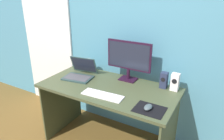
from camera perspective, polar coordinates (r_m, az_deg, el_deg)
wall_back at (r=2.32m, az=4.55°, el=11.73°), size 6.00×0.04×2.50m
door_left at (r=3.05m, az=-17.01°, el=8.69°), size 0.82×0.02×2.02m
desk at (r=2.19m, az=-0.95°, el=-7.96°), size 1.37×0.68×0.72m
monitor at (r=2.19m, az=4.55°, el=3.17°), size 0.49×0.14×0.42m
speaker_right at (r=2.10m, az=16.66°, el=-3.12°), size 0.07×0.07×0.17m
speaker_near_monitor at (r=2.12m, az=13.84°, el=-2.68°), size 0.07×0.07×0.16m
laptop at (r=2.34m, az=-8.64°, el=-0.88°), size 0.34×0.33×0.21m
fishbowl at (r=2.49m, az=-6.48°, el=1.43°), size 0.16×0.16×0.16m
keyboard_external at (r=1.95m, az=-2.58°, el=-6.80°), size 0.40×0.15×0.01m
mousepad at (r=1.77m, az=10.11°, el=-10.44°), size 0.25×0.20×0.00m
mouse at (r=1.76m, az=9.74°, el=-9.88°), size 0.06×0.10×0.04m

